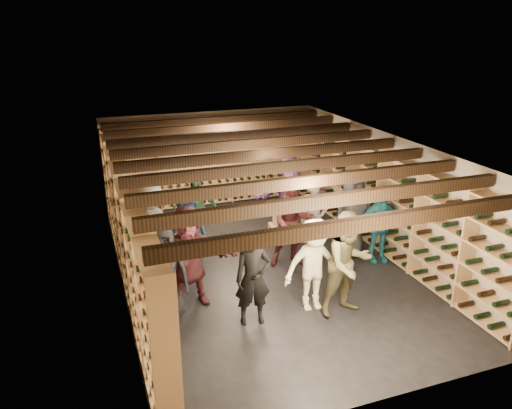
{
  "coord_description": "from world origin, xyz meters",
  "views": [
    {
      "loc": [
        -3.16,
        -8.26,
        4.55
      ],
      "look_at": [
        -0.13,
        0.2,
        1.23
      ],
      "focal_mm": 35.0,
      "sensor_mm": 36.0,
      "label": 1
    }
  ],
  "objects_px": {
    "person_0": "(164,273)",
    "person_8": "(293,223)",
    "person_6": "(188,233)",
    "person_11": "(289,196)",
    "person_3": "(314,265)",
    "person_7": "(314,219)",
    "person_5": "(188,256)",
    "person_9": "(152,228)",
    "crate_stack_left": "(181,238)",
    "crate_loose": "(280,227)",
    "person_2": "(348,264)",
    "person_12": "(352,216)",
    "person_10": "(196,211)",
    "person_4": "(379,226)",
    "crate_stack_right": "(285,221)",
    "person_1": "(253,278)"
  },
  "relations": [
    {
      "from": "person_5",
      "to": "person_9",
      "type": "xyz_separation_m",
      "value": [
        -0.39,
        1.41,
        0.01
      ]
    },
    {
      "from": "person_6",
      "to": "person_7",
      "type": "xyz_separation_m",
      "value": [
        2.5,
        -0.28,
        0.06
      ]
    },
    {
      "from": "crate_stack_left",
      "to": "person_12",
      "type": "distance_m",
      "value": 3.58
    },
    {
      "from": "person_0",
      "to": "person_8",
      "type": "distance_m",
      "value": 2.9
    },
    {
      "from": "crate_stack_right",
      "to": "person_2",
      "type": "bearing_deg",
      "value": -96.16
    },
    {
      "from": "person_6",
      "to": "person_11",
      "type": "distance_m",
      "value": 2.71
    },
    {
      "from": "person_7",
      "to": "person_8",
      "type": "relative_size",
      "value": 0.94
    },
    {
      "from": "person_6",
      "to": "person_4",
      "type": "bearing_deg",
      "value": -20.48
    },
    {
      "from": "crate_stack_right",
      "to": "person_11",
      "type": "height_order",
      "value": "person_11"
    },
    {
      "from": "person_6",
      "to": "person_9",
      "type": "bearing_deg",
      "value": 150.12
    },
    {
      "from": "person_10",
      "to": "person_4",
      "type": "bearing_deg",
      "value": -9.96
    },
    {
      "from": "crate_stack_left",
      "to": "person_1",
      "type": "relative_size",
      "value": 0.37
    },
    {
      "from": "person_3",
      "to": "person_11",
      "type": "xyz_separation_m",
      "value": [
        0.87,
        3.03,
        0.1
      ]
    },
    {
      "from": "crate_stack_left",
      "to": "person_9",
      "type": "bearing_deg",
      "value": -132.64
    },
    {
      "from": "person_5",
      "to": "person_10",
      "type": "height_order",
      "value": "person_5"
    },
    {
      "from": "person_5",
      "to": "person_9",
      "type": "relative_size",
      "value": 0.99
    },
    {
      "from": "crate_loose",
      "to": "person_11",
      "type": "bearing_deg",
      "value": -56.95
    },
    {
      "from": "crate_loose",
      "to": "person_2",
      "type": "relative_size",
      "value": 0.28
    },
    {
      "from": "crate_loose",
      "to": "person_5",
      "type": "height_order",
      "value": "person_5"
    },
    {
      "from": "person_7",
      "to": "person_8",
      "type": "xyz_separation_m",
      "value": [
        -0.53,
        -0.15,
        0.06
      ]
    },
    {
      "from": "person_5",
      "to": "person_11",
      "type": "relative_size",
      "value": 0.97
    },
    {
      "from": "person_7",
      "to": "crate_stack_right",
      "type": "bearing_deg",
      "value": 102.08
    },
    {
      "from": "person_4",
      "to": "person_1",
      "type": "bearing_deg",
      "value": -151.15
    },
    {
      "from": "person_3",
      "to": "person_7",
      "type": "distance_m",
      "value": 1.94
    },
    {
      "from": "person_5",
      "to": "crate_stack_right",
      "type": "bearing_deg",
      "value": 50.0
    },
    {
      "from": "person_6",
      "to": "person_11",
      "type": "bearing_deg",
      "value": 14.44
    },
    {
      "from": "crate_stack_right",
      "to": "person_7",
      "type": "xyz_separation_m",
      "value": [
        0.01,
        -1.39,
        0.58
      ]
    },
    {
      "from": "crate_loose",
      "to": "person_0",
      "type": "xyz_separation_m",
      "value": [
        -3.11,
        -2.73,
        0.74
      ]
    },
    {
      "from": "person_8",
      "to": "crate_stack_left",
      "type": "bearing_deg",
      "value": 155.12
    },
    {
      "from": "person_9",
      "to": "person_0",
      "type": "bearing_deg",
      "value": -109.78
    },
    {
      "from": "crate_stack_right",
      "to": "person_9",
      "type": "distance_m",
      "value": 3.28
    },
    {
      "from": "crate_loose",
      "to": "person_12",
      "type": "relative_size",
      "value": 0.29
    },
    {
      "from": "crate_loose",
      "to": "person_4",
      "type": "distance_m",
      "value": 2.49
    },
    {
      "from": "person_9",
      "to": "person_10",
      "type": "distance_m",
      "value": 1.26
    },
    {
      "from": "crate_stack_left",
      "to": "person_2",
      "type": "bearing_deg",
      "value": -58.21
    },
    {
      "from": "person_4",
      "to": "person_5",
      "type": "relative_size",
      "value": 0.87
    },
    {
      "from": "person_6",
      "to": "person_11",
      "type": "relative_size",
      "value": 0.86
    },
    {
      "from": "person_7",
      "to": "person_9",
      "type": "height_order",
      "value": "person_9"
    },
    {
      "from": "person_10",
      "to": "crate_loose",
      "type": "bearing_deg",
      "value": 25.26
    },
    {
      "from": "person_3",
      "to": "person_5",
      "type": "height_order",
      "value": "person_5"
    },
    {
      "from": "person_5",
      "to": "person_8",
      "type": "bearing_deg",
      "value": 28.18
    },
    {
      "from": "crate_loose",
      "to": "person_9",
      "type": "relative_size",
      "value": 0.28
    },
    {
      "from": "person_6",
      "to": "person_8",
      "type": "relative_size",
      "value": 0.87
    },
    {
      "from": "person_5",
      "to": "crate_stack_left",
      "type": "bearing_deg",
      "value": 92.53
    },
    {
      "from": "person_1",
      "to": "person_11",
      "type": "height_order",
      "value": "person_11"
    },
    {
      "from": "person_12",
      "to": "person_11",
      "type": "bearing_deg",
      "value": 110.0
    },
    {
      "from": "person_3",
      "to": "person_6",
      "type": "bearing_deg",
      "value": 132.93
    },
    {
      "from": "person_4",
      "to": "person_9",
      "type": "relative_size",
      "value": 0.86
    },
    {
      "from": "person_5",
      "to": "person_9",
      "type": "height_order",
      "value": "person_9"
    },
    {
      "from": "person_12",
      "to": "person_5",
      "type": "bearing_deg",
      "value": -175.96
    }
  ]
}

